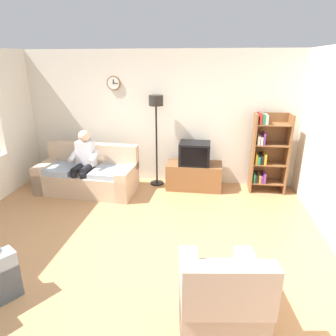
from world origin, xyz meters
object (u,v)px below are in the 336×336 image
(tv, at_px, (195,153))
(person_on_couch, at_px, (84,159))
(floor_lamp, at_px, (156,116))
(tv_stand, at_px, (194,176))
(armchair_near_bookshelf, at_px, (220,296))
(bookshelf, at_px, (267,153))
(couch, at_px, (88,176))

(tv, distance_m, person_on_couch, 2.16)
(floor_lamp, bearing_deg, tv_stand, -7.15)
(tv_stand, height_order, person_on_couch, person_on_couch)
(armchair_near_bookshelf, bearing_deg, bookshelf, 74.58)
(couch, height_order, floor_lamp, floor_lamp)
(person_on_couch, bearing_deg, couch, 87.08)
(couch, bearing_deg, tv, 11.18)
(tv, height_order, person_on_couch, person_on_couch)
(tv_stand, relative_size, person_on_couch, 0.89)
(couch, distance_m, bookshelf, 3.55)
(bookshelf, bearing_deg, tv, -175.97)
(floor_lamp, bearing_deg, person_on_couch, -153.65)
(couch, xyz_separation_m, armchair_near_bookshelf, (2.54, -2.90, -0.02))
(bookshelf, relative_size, armchair_near_bookshelf, 1.61)
(bookshelf, distance_m, person_on_couch, 3.54)
(bookshelf, distance_m, floor_lamp, 2.28)
(tv_stand, height_order, armchair_near_bookshelf, armchair_near_bookshelf)
(tv_stand, bearing_deg, couch, -168.17)
(tv, xyz_separation_m, armchair_near_bookshelf, (0.46, -3.31, -0.46))
(tv, height_order, floor_lamp, floor_lamp)
(tv_stand, relative_size, bookshelf, 0.70)
(tv, bearing_deg, armchair_near_bookshelf, -82.15)
(couch, xyz_separation_m, tv, (2.09, 0.41, 0.43))
(tv_stand, distance_m, armchair_near_bookshelf, 3.36)
(tv_stand, bearing_deg, person_on_couch, -165.35)
(floor_lamp, distance_m, armchair_near_bookshelf, 3.83)
(couch, relative_size, tv_stand, 1.77)
(couch, xyz_separation_m, person_on_couch, (-0.01, -0.11, 0.39))
(floor_lamp, bearing_deg, couch, -157.57)
(bookshelf, relative_size, person_on_couch, 1.27)
(tv_stand, bearing_deg, armchair_near_bookshelf, -82.20)
(bookshelf, relative_size, floor_lamp, 0.85)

